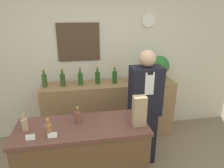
# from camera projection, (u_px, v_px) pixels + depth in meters

# --- Properties ---
(back_wall) EXTENTS (5.20, 0.09, 2.70)m
(back_wall) POSITION_uv_depth(u_px,v_px,m) (100.00, 59.00, 3.44)
(back_wall) COLOR beige
(back_wall) RESTS_ON ground_plane
(back_shelf) EXTENTS (2.22, 0.44, 1.00)m
(back_shelf) POSITION_uv_depth(u_px,v_px,m) (110.00, 110.00, 3.49)
(back_shelf) COLOR #9E754C
(back_shelf) RESTS_ON ground_plane
(display_counter) EXTENTS (1.44, 0.57, 0.95)m
(display_counter) POSITION_uv_depth(u_px,v_px,m) (84.00, 160.00, 2.34)
(display_counter) COLOR brown
(display_counter) RESTS_ON ground_plane
(shopkeeper) EXTENTS (0.42, 0.27, 1.67)m
(shopkeeper) POSITION_uv_depth(u_px,v_px,m) (144.00, 110.00, 2.78)
(shopkeeper) COLOR black
(shopkeeper) RESTS_ON ground_plane
(potted_plant) EXTENTS (0.33, 0.33, 0.43)m
(potted_plant) POSITION_uv_depth(u_px,v_px,m) (159.00, 67.00, 3.39)
(potted_plant) COLOR #9E998E
(potted_plant) RESTS_ON back_shelf
(paper_bag) EXTENTS (0.14, 0.10, 0.34)m
(paper_bag) POSITION_uv_depth(u_px,v_px,m) (139.00, 111.00, 2.14)
(paper_bag) COLOR tan
(paper_bag) RESTS_ON display_counter
(price_card_left) EXTENTS (0.09, 0.02, 0.06)m
(price_card_left) POSITION_uv_depth(u_px,v_px,m) (30.00, 137.00, 1.93)
(price_card_left) COLOR white
(price_card_left) RESTS_ON display_counter
(price_card_right) EXTENTS (0.09, 0.02, 0.06)m
(price_card_right) POSITION_uv_depth(u_px,v_px,m) (52.00, 135.00, 1.96)
(price_card_right) COLOR white
(price_card_right) RESTS_ON display_counter
(counter_bottle_0) EXTENTS (0.06, 0.06, 0.19)m
(counter_bottle_0) POSITION_uv_depth(u_px,v_px,m) (25.00, 124.00, 2.06)
(counter_bottle_0) COLOR tan
(counter_bottle_0) RESTS_ON display_counter
(counter_bottle_1) EXTENTS (0.06, 0.06, 0.19)m
(counter_bottle_1) POSITION_uv_depth(u_px,v_px,m) (49.00, 130.00, 1.97)
(counter_bottle_1) COLOR #A3663C
(counter_bottle_1) RESTS_ON display_counter
(counter_bottle_2) EXTENTS (0.06, 0.06, 0.19)m
(counter_bottle_2) POSITION_uv_depth(u_px,v_px,m) (78.00, 117.00, 2.21)
(counter_bottle_2) COLOR brown
(counter_bottle_2) RESTS_ON display_counter
(shelf_bottle_0) EXTENTS (0.08, 0.08, 0.29)m
(shelf_bottle_0) POSITION_uv_depth(u_px,v_px,m) (44.00, 80.00, 3.13)
(shelf_bottle_0) COLOR #335723
(shelf_bottle_0) RESTS_ON back_shelf
(shelf_bottle_1) EXTENTS (0.08, 0.08, 0.29)m
(shelf_bottle_1) POSITION_uv_depth(u_px,v_px,m) (63.00, 80.00, 3.16)
(shelf_bottle_1) COLOR #2D5421
(shelf_bottle_1) RESTS_ON back_shelf
(shelf_bottle_2) EXTENTS (0.08, 0.08, 0.29)m
(shelf_bottle_2) POSITION_uv_depth(u_px,v_px,m) (80.00, 79.00, 3.21)
(shelf_bottle_2) COLOR #295625
(shelf_bottle_2) RESTS_ON back_shelf
(shelf_bottle_3) EXTENTS (0.08, 0.08, 0.29)m
(shelf_bottle_3) POSITION_uv_depth(u_px,v_px,m) (98.00, 77.00, 3.27)
(shelf_bottle_3) COLOR #284D1D
(shelf_bottle_3) RESTS_ON back_shelf
(shelf_bottle_4) EXTENTS (0.08, 0.08, 0.29)m
(shelf_bottle_4) POSITION_uv_depth(u_px,v_px,m) (115.00, 77.00, 3.29)
(shelf_bottle_4) COLOR #26531D
(shelf_bottle_4) RESTS_ON back_shelf
(shelf_bottle_5) EXTENTS (0.08, 0.08, 0.29)m
(shelf_bottle_5) POSITION_uv_depth(u_px,v_px,m) (131.00, 76.00, 3.34)
(shelf_bottle_5) COLOR #345522
(shelf_bottle_5) RESTS_ON back_shelf
(shelf_bottle_6) EXTENTS (0.08, 0.08, 0.29)m
(shelf_bottle_6) POSITION_uv_depth(u_px,v_px,m) (146.00, 75.00, 3.41)
(shelf_bottle_6) COLOR #2E5126
(shelf_bottle_6) RESTS_ON back_shelf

